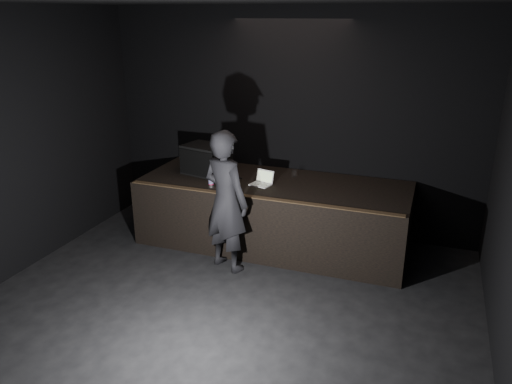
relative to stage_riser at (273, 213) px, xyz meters
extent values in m
plane|color=black|center=(0.00, -2.73, -0.50)|extent=(7.00, 7.00, 0.00)
cube|color=black|center=(0.00, 0.77, 1.25)|extent=(6.00, 0.10, 3.50)
cube|color=black|center=(0.00, 0.00, 0.00)|extent=(4.00, 1.50, 1.00)
cube|color=brown|center=(0.00, -0.71, 0.51)|extent=(3.92, 0.10, 0.01)
cube|color=black|center=(-1.12, 0.04, 0.73)|extent=(0.77, 0.61, 0.46)
cube|color=black|center=(-1.17, -0.20, 0.73)|extent=(0.63, 0.16, 0.40)
cylinder|color=black|center=(-0.96, 0.02, 0.51)|extent=(0.92, 0.10, 0.02)
cube|color=white|center=(-0.14, -0.21, 0.51)|extent=(0.33, 0.26, 0.01)
cube|color=silver|center=(-0.14, -0.21, 0.52)|extent=(0.26, 0.17, 0.00)
cube|color=white|center=(-0.11, -0.08, 0.61)|extent=(0.29, 0.12, 0.19)
cube|color=#B3E443|center=(-0.11, -0.09, 0.61)|extent=(0.26, 0.10, 0.15)
cylinder|color=silver|center=(-0.78, -0.53, 0.59)|extent=(0.07, 0.07, 0.18)
cylinder|color=navy|center=(-0.78, -0.53, 0.59)|extent=(0.07, 0.07, 0.08)
cylinder|color=#B11032|center=(-0.78, -0.53, 0.55)|extent=(0.07, 0.07, 0.01)
cylinder|color=white|center=(0.22, 0.35, 0.55)|extent=(0.08, 0.08, 0.10)
cube|color=white|center=(-0.35, -0.65, 0.51)|extent=(0.06, 0.16, 0.03)
imported|color=black|center=(-0.36, -0.95, 0.48)|extent=(0.84, 0.70, 1.97)
camera|label=1|loc=(2.17, -6.71, 2.88)|focal=35.00mm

